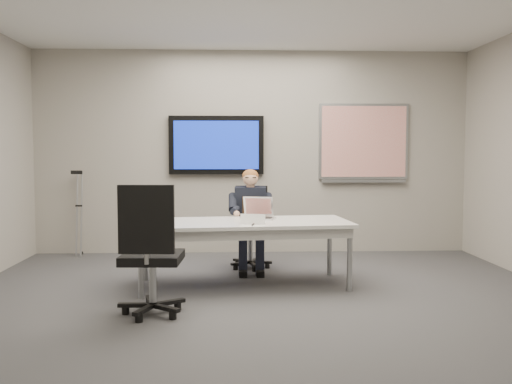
{
  "coord_description": "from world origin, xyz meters",
  "views": [
    {
      "loc": [
        -0.29,
        -4.93,
        1.41
      ],
      "look_at": [
        -0.04,
        0.99,
        0.99
      ],
      "focal_mm": 40.0,
      "sensor_mm": 36.0,
      "label": 1
    }
  ],
  "objects_px": {
    "office_chair_near": "(151,275)",
    "laptop": "(259,213)",
    "conference_table": "(243,229)",
    "office_chair_far": "(251,242)",
    "seated_person": "(251,230)"
  },
  "relations": [
    {
      "from": "office_chair_near",
      "to": "laptop",
      "type": "height_order",
      "value": "office_chair_near"
    },
    {
      "from": "conference_table",
      "to": "office_chair_near",
      "type": "xyz_separation_m",
      "value": [
        -0.81,
        -1.08,
        -0.25
      ]
    },
    {
      "from": "office_chair_far",
      "to": "office_chair_near",
      "type": "height_order",
      "value": "office_chair_near"
    },
    {
      "from": "office_chair_near",
      "to": "seated_person",
      "type": "relative_size",
      "value": 0.95
    },
    {
      "from": "conference_table",
      "to": "office_chair_near",
      "type": "relative_size",
      "value": 2.01
    },
    {
      "from": "seated_person",
      "to": "laptop",
      "type": "bearing_deg",
      "value": -79.78
    },
    {
      "from": "conference_table",
      "to": "seated_person",
      "type": "height_order",
      "value": "seated_person"
    },
    {
      "from": "office_chair_far",
      "to": "office_chair_near",
      "type": "xyz_separation_m",
      "value": [
        -0.91,
        -2.04,
        0.05
      ]
    },
    {
      "from": "conference_table",
      "to": "office_chair_far",
      "type": "height_order",
      "value": "office_chair_far"
    },
    {
      "from": "office_chair_near",
      "to": "laptop",
      "type": "xyz_separation_m",
      "value": [
        0.98,
        1.32,
        0.39
      ]
    },
    {
      "from": "laptop",
      "to": "office_chair_far",
      "type": "bearing_deg",
      "value": 109.89
    },
    {
      "from": "office_chair_far",
      "to": "seated_person",
      "type": "relative_size",
      "value": 0.82
    },
    {
      "from": "office_chair_near",
      "to": "conference_table",
      "type": "bearing_deg",
      "value": -123.81
    },
    {
      "from": "conference_table",
      "to": "laptop",
      "type": "distance_m",
      "value": 0.33
    },
    {
      "from": "office_chair_far",
      "to": "conference_table",
      "type": "bearing_deg",
      "value": -90.13
    }
  ]
}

